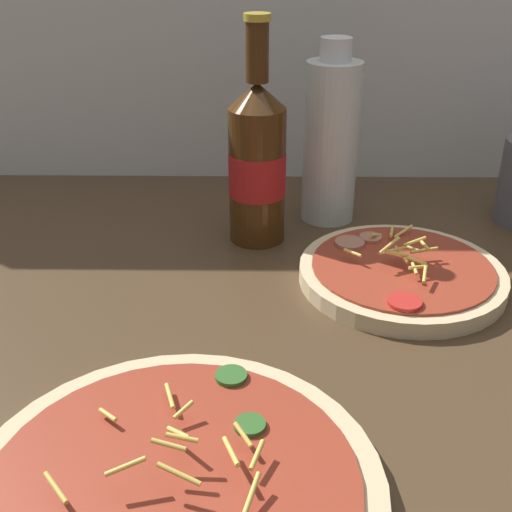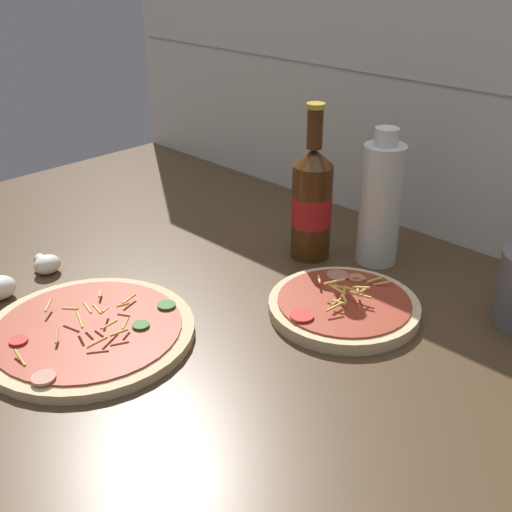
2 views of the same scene
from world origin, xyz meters
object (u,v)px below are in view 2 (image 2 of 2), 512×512
at_px(mushroom_right, 47,264).
at_px(pizza_far, 344,306).
at_px(oil_bottle, 381,202).
at_px(beer_bottle, 312,202).
at_px(pizza_near, 89,332).

bearing_deg(mushroom_right, pizza_far, 29.89).
xyz_separation_m(oil_bottle, mushroom_right, (-0.36, -0.42, -0.09)).
distance_m(pizza_far, beer_bottle, 0.21).
bearing_deg(mushroom_right, beer_bottle, 52.99).
xyz_separation_m(pizza_far, beer_bottle, (-0.16, 0.11, 0.09)).
bearing_deg(oil_bottle, mushroom_right, -130.63).
bearing_deg(oil_bottle, pizza_near, -106.96).
height_order(beer_bottle, mushroom_right, beer_bottle).
relative_size(pizza_far, mushroom_right, 4.80).
xyz_separation_m(pizza_far, mushroom_right, (-0.43, -0.25, 0.00)).
bearing_deg(pizza_far, mushroom_right, -150.11).
bearing_deg(beer_bottle, pizza_near, -97.26).
distance_m(beer_bottle, oil_bottle, 0.11).
bearing_deg(mushroom_right, oil_bottle, 49.37).
relative_size(pizza_near, mushroom_right, 6.30).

